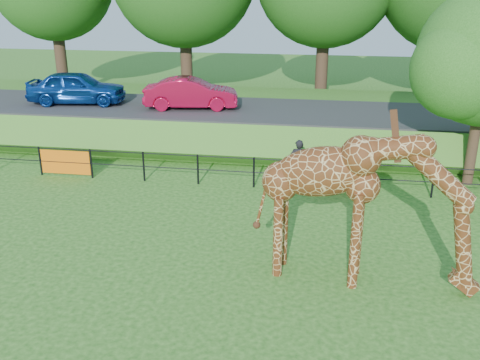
{
  "coord_description": "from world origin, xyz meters",
  "views": [
    {
      "loc": [
        2.33,
        -9.38,
        6.78
      ],
      "look_at": [
        0.27,
        3.32,
        2.0
      ],
      "focal_mm": 40.0,
      "sensor_mm": 36.0,
      "label": 1
    }
  ],
  "objects_px": {
    "giraffe": "(366,209)",
    "car_red": "(191,93)",
    "car_blue": "(77,87)",
    "visitor": "(298,162)"
  },
  "relations": [
    {
      "from": "car_blue",
      "to": "visitor",
      "type": "distance_m",
      "value": 11.92
    },
    {
      "from": "car_blue",
      "to": "visitor",
      "type": "bearing_deg",
      "value": -123.91
    },
    {
      "from": "giraffe",
      "to": "car_red",
      "type": "relative_size",
      "value": 1.27
    },
    {
      "from": "car_red",
      "to": "visitor",
      "type": "height_order",
      "value": "car_red"
    },
    {
      "from": "car_blue",
      "to": "car_red",
      "type": "bearing_deg",
      "value": -98.92
    },
    {
      "from": "car_red",
      "to": "car_blue",
      "type": "bearing_deg",
      "value": 79.95
    },
    {
      "from": "car_red",
      "to": "visitor",
      "type": "distance_m",
      "value": 7.36
    },
    {
      "from": "car_blue",
      "to": "visitor",
      "type": "xyz_separation_m",
      "value": [
        10.63,
        -5.23,
        -1.36
      ]
    },
    {
      "from": "giraffe",
      "to": "car_blue",
      "type": "relative_size",
      "value": 1.18
    },
    {
      "from": "giraffe",
      "to": "car_red",
      "type": "distance_m",
      "value": 13.47
    }
  ]
}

